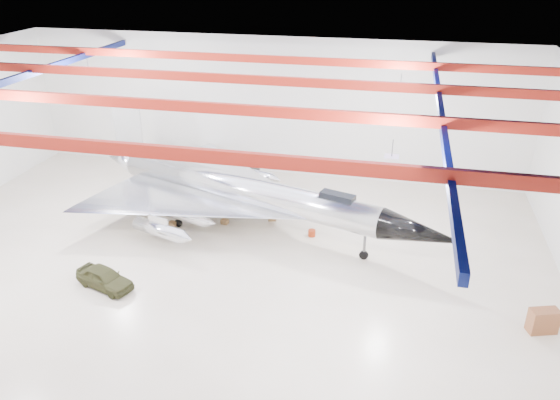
# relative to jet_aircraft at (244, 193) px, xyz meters

# --- Properties ---
(floor) EXTENTS (40.00, 40.00, 0.00)m
(floor) POSITION_rel_jet_aircraft_xyz_m (-0.59, -5.15, -2.38)
(floor) COLOR #C3B59B
(floor) RESTS_ON ground
(wall_back) EXTENTS (40.00, 0.00, 40.00)m
(wall_back) POSITION_rel_jet_aircraft_xyz_m (-0.59, 9.85, 3.12)
(wall_back) COLOR silver
(wall_back) RESTS_ON floor
(ceiling) EXTENTS (40.00, 40.00, 0.00)m
(ceiling) POSITION_rel_jet_aircraft_xyz_m (-0.59, -5.15, 8.62)
(ceiling) COLOR #0A0F38
(ceiling) RESTS_ON wall_back
(ceiling_structure) EXTENTS (39.50, 29.50, 1.08)m
(ceiling_structure) POSITION_rel_jet_aircraft_xyz_m (-0.59, -5.15, 7.94)
(ceiling_structure) COLOR maroon
(ceiling_structure) RESTS_ON ceiling
(jet_aircraft) EXTENTS (25.94, 19.04, 7.26)m
(jet_aircraft) POSITION_rel_jet_aircraft_xyz_m (0.00, 0.00, 0.00)
(jet_aircraft) COLOR silver
(jet_aircraft) RESTS_ON floor
(jeep) EXTENTS (3.77, 2.46, 1.19)m
(jeep) POSITION_rel_jet_aircraft_xyz_m (-5.44, -8.78, -1.79)
(jeep) COLOR #38391C
(jeep) RESTS_ON floor
(desk) EXTENTS (1.52, 1.08, 1.26)m
(desk) POSITION_rel_jet_aircraft_xyz_m (17.29, -7.48, -1.75)
(desk) COLOR brown
(desk) RESTS_ON floor
(crate_ply) EXTENTS (0.58, 0.50, 0.35)m
(crate_ply) POSITION_rel_jet_aircraft_xyz_m (-4.68, -1.24, -2.21)
(crate_ply) COLOR olive
(crate_ply) RESTS_ON floor
(toolbox_red) EXTENTS (0.42, 0.35, 0.28)m
(toolbox_red) POSITION_rel_jet_aircraft_xyz_m (-5.33, 2.65, -2.24)
(toolbox_red) COLOR #A32F10
(toolbox_red) RESTS_ON floor
(parts_bin) EXTENTS (0.64, 0.57, 0.37)m
(parts_bin) POSITION_rel_jet_aircraft_xyz_m (1.62, 1.16, -2.20)
(parts_bin) COLOR olive
(parts_bin) RESTS_ON floor
(crate_small) EXTENTS (0.40, 0.35, 0.24)m
(crate_small) POSITION_rel_jet_aircraft_xyz_m (-8.03, 3.10, -2.26)
(crate_small) COLOR #59595B
(crate_small) RESTS_ON floor
(tool_chest) EXTENTS (0.63, 0.63, 0.43)m
(tool_chest) POSITION_rel_jet_aircraft_xyz_m (4.67, -0.45, -2.17)
(tool_chest) COLOR #A32F10
(tool_chest) RESTS_ON floor
(oil_barrel) EXTENTS (0.52, 0.44, 0.33)m
(oil_barrel) POSITION_rel_jet_aircraft_xyz_m (-1.39, -0.08, -2.22)
(oil_barrel) COLOR olive
(oil_barrel) RESTS_ON floor
(spares_box) EXTENTS (0.43, 0.43, 0.34)m
(spares_box) POSITION_rel_jet_aircraft_xyz_m (1.62, 4.63, -2.21)
(spares_box) COLOR #59595B
(spares_box) RESTS_ON floor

